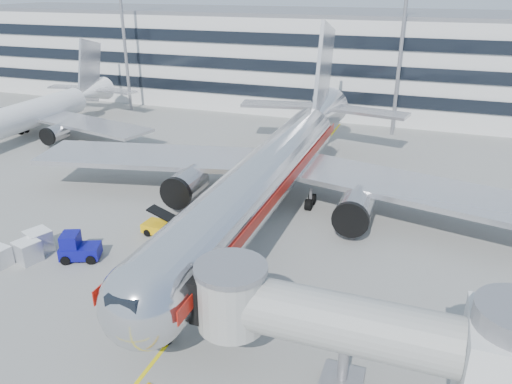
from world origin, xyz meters
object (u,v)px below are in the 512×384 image
(main_jet, at_px, (272,170))
(baggage_tug, at_px, (77,248))
(ramp_worker, at_px, (74,243))
(belt_loader, at_px, (170,229))
(cargo_container_front, at_px, (28,251))
(cargo_container_right, at_px, (39,241))

(main_jet, bearing_deg, baggage_tug, -130.51)
(ramp_worker, bearing_deg, baggage_tug, -71.84)
(belt_loader, height_order, cargo_container_front, belt_loader)
(cargo_container_front, bearing_deg, cargo_container_right, 100.34)
(cargo_container_front, bearing_deg, ramp_worker, 42.33)
(belt_loader, height_order, baggage_tug, belt_loader)
(belt_loader, bearing_deg, baggage_tug, -129.85)
(ramp_worker, bearing_deg, cargo_container_front, -169.31)
(belt_loader, bearing_deg, cargo_container_front, -138.24)
(main_jet, bearing_deg, cargo_container_front, -134.81)
(main_jet, height_order, cargo_container_right, main_jet)
(cargo_container_right, bearing_deg, baggage_tug, 1.04)
(cargo_container_right, bearing_deg, main_jet, 41.65)
(baggage_tug, bearing_deg, belt_loader, 50.15)
(belt_loader, relative_size, baggage_tug, 1.51)
(cargo_container_right, height_order, ramp_worker, cargo_container_right)
(cargo_container_right, relative_size, ramp_worker, 1.28)
(main_jet, xyz_separation_m, ramp_worker, (-12.34, -12.67, -3.35))
(belt_loader, relative_size, cargo_container_front, 2.53)
(belt_loader, xyz_separation_m, baggage_tug, (-4.87, -5.84, 0.28))
(belt_loader, distance_m, ramp_worker, 7.69)
(cargo_container_right, relative_size, cargo_container_front, 1.11)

